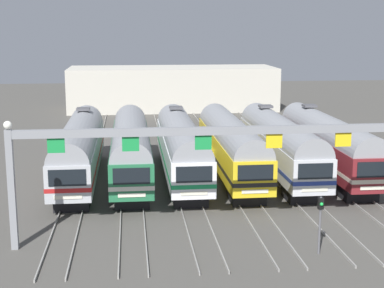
{
  "coord_description": "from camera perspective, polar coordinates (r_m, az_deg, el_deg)",
  "views": [
    {
      "loc": [
        -5.81,
        -43.95,
        11.77
      ],
      "look_at": [
        -0.98,
        1.2,
        2.55
      ],
      "focal_mm": 54.55,
      "sensor_mm": 36.0,
      "label": 1
    }
  ],
  "objects": [
    {
      "name": "commuter_train_stainless",
      "position": [
        45.05,
        -10.95,
        -0.36
      ],
      "size": [
        2.88,
        18.06,
        5.05
      ],
      "color": "#B2B5BA",
      "rests_on": "ground"
    },
    {
      "name": "maintenance_building",
      "position": [
        83.97,
        -1.92,
        5.48
      ],
      "size": [
        29.15,
        10.0,
        6.0
      ],
      "primitive_type": "cube",
      "color": "beige",
      "rests_on": "ground"
    },
    {
      "name": "commuter_train_white",
      "position": [
        45.04,
        -1.05,
        -0.15
      ],
      "size": [
        2.88,
        18.06,
        5.05
      ],
      "color": "white",
      "rests_on": "ground"
    },
    {
      "name": "catenary_gantry",
      "position": [
        31.66,
        4.6,
        -0.3
      ],
      "size": [
        24.68,
        0.44,
        6.97
      ],
      "color": "gray",
      "rests_on": "ground"
    },
    {
      "name": "commuter_train_silver",
      "position": [
        46.36,
        8.57,
        0.05
      ],
      "size": [
        2.88,
        18.06,
        5.05
      ],
      "color": "silver",
      "rests_on": "ground"
    },
    {
      "name": "track_bed",
      "position": [
        62.33,
        -0.64,
        0.66
      ],
      "size": [
        20.95,
        70.0,
        0.15
      ],
      "color": "gray",
      "rests_on": "ground"
    },
    {
      "name": "commuter_train_green",
      "position": [
        44.87,
        -6.0,
        -0.26
      ],
      "size": [
        2.88,
        18.06,
        4.77
      ],
      "color": "#236B42",
      "rests_on": "ground"
    },
    {
      "name": "commuter_train_maroon",
      "position": [
        47.49,
        13.11,
        0.15
      ],
      "size": [
        2.88,
        18.06,
        5.05
      ],
      "color": "maroon",
      "rests_on": "ground"
    },
    {
      "name": "yard_signal_mast",
      "position": [
        31.16,
        12.44,
        -6.74
      ],
      "size": [
        0.28,
        0.35,
        3.12
      ],
      "color": "#59595E",
      "rests_on": "ground"
    },
    {
      "name": "commuter_train_yellow",
      "position": [
        45.54,
        3.83,
        -0.05
      ],
      "size": [
        2.88,
        18.06,
        4.77
      ],
      "color": "gold",
      "rests_on": "ground"
    },
    {
      "name": "ground_plane",
      "position": [
        45.87,
        1.38,
        -3.39
      ],
      "size": [
        160.0,
        160.0,
        0.0
      ],
      "primitive_type": "plane",
      "color": "#4C4944"
    }
  ]
}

